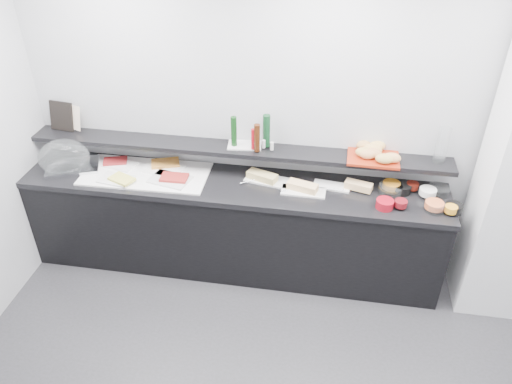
% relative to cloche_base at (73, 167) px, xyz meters
% --- Properties ---
extents(back_wall, '(5.00, 0.02, 2.70)m').
position_rel_cloche_base_xyz_m(back_wall, '(2.12, 0.31, 0.43)').
color(back_wall, '#A8AAAF').
rests_on(back_wall, ground).
extents(ceiling, '(5.00, 5.00, 0.00)m').
position_rel_cloche_base_xyz_m(ceiling, '(2.12, -1.69, 1.78)').
color(ceiling, white).
rests_on(ceiling, back_wall).
extents(buffet_cabinet, '(3.60, 0.60, 0.85)m').
position_rel_cloche_base_xyz_m(buffet_cabinet, '(1.42, 0.01, -0.50)').
color(buffet_cabinet, black).
rests_on(buffet_cabinet, ground).
extents(counter_top, '(3.62, 0.62, 0.05)m').
position_rel_cloche_base_xyz_m(counter_top, '(1.42, 0.01, -0.05)').
color(counter_top, black).
rests_on(counter_top, buffet_cabinet).
extents(wall_shelf, '(3.60, 0.25, 0.04)m').
position_rel_cloche_base_xyz_m(wall_shelf, '(1.42, 0.19, 0.21)').
color(wall_shelf, black).
rests_on(wall_shelf, back_wall).
extents(cloche_base, '(0.52, 0.44, 0.04)m').
position_rel_cloche_base_xyz_m(cloche_base, '(0.00, 0.00, 0.00)').
color(cloche_base, silver).
rests_on(cloche_base, counter_top).
extents(cloche_dome, '(0.51, 0.43, 0.34)m').
position_rel_cloche_base_xyz_m(cloche_dome, '(-0.05, -0.02, 0.11)').
color(cloche_dome, silver).
rests_on(cloche_dome, cloche_base).
extents(linen_runner, '(1.09, 0.54, 0.01)m').
position_rel_cloche_base_xyz_m(linen_runner, '(0.66, 0.02, -0.01)').
color(linen_runner, white).
rests_on(linen_runner, counter_top).
extents(platter_meat_a, '(0.31, 0.24, 0.01)m').
position_rel_cloche_base_xyz_m(platter_meat_a, '(0.39, 0.11, 0.00)').
color(platter_meat_a, white).
rests_on(platter_meat_a, linen_runner).
extents(food_meat_a, '(0.23, 0.19, 0.02)m').
position_rel_cloche_base_xyz_m(food_meat_a, '(0.34, 0.13, 0.02)').
color(food_meat_a, maroon).
rests_on(food_meat_a, platter_meat_a).
extents(platter_salmon, '(0.38, 0.29, 0.01)m').
position_rel_cloche_base_xyz_m(platter_salmon, '(0.79, 0.10, 0.00)').
color(platter_salmon, white).
rests_on(platter_salmon, linen_runner).
extents(food_salmon, '(0.28, 0.23, 0.02)m').
position_rel_cloche_base_xyz_m(food_salmon, '(0.79, 0.17, 0.02)').
color(food_salmon, orange).
rests_on(food_salmon, platter_salmon).
extents(platter_cheese, '(0.30, 0.23, 0.01)m').
position_rel_cloche_base_xyz_m(platter_cheese, '(0.46, -0.13, 0.00)').
color(platter_cheese, white).
rests_on(platter_cheese, linen_runner).
extents(food_cheese, '(0.24, 0.21, 0.02)m').
position_rel_cloche_base_xyz_m(food_cheese, '(0.51, -0.14, 0.02)').
color(food_cheese, '#D5CE53').
rests_on(food_cheese, platter_cheese).
extents(platter_meat_b, '(0.37, 0.29, 0.01)m').
position_rel_cloche_base_xyz_m(platter_meat_b, '(0.91, -0.06, 0.00)').
color(platter_meat_b, silver).
rests_on(platter_meat_b, linen_runner).
extents(food_meat_b, '(0.23, 0.15, 0.02)m').
position_rel_cloche_base_xyz_m(food_meat_b, '(0.94, -0.05, 0.02)').
color(food_meat_b, maroon).
rests_on(food_meat_b, platter_meat_b).
extents(sandwich_plate_left, '(0.42, 0.24, 0.01)m').
position_rel_cloche_base_xyz_m(sandwich_plate_left, '(1.73, 0.09, -0.01)').
color(sandwich_plate_left, silver).
rests_on(sandwich_plate_left, counter_top).
extents(sandwich_food_left, '(0.28, 0.18, 0.06)m').
position_rel_cloche_base_xyz_m(sandwich_food_left, '(1.67, 0.09, 0.02)').
color(sandwich_food_left, tan).
rests_on(sandwich_food_left, sandwich_plate_left).
extents(tongs_left, '(0.14, 0.10, 0.01)m').
position_rel_cloche_base_xyz_m(tongs_left, '(1.56, 0.03, -0.00)').
color(tongs_left, silver).
rests_on(tongs_left, sandwich_plate_left).
extents(sandwich_plate_mid, '(0.36, 0.16, 0.01)m').
position_rel_cloche_base_xyz_m(sandwich_plate_mid, '(2.03, -0.03, -0.01)').
color(sandwich_plate_mid, silver).
rests_on(sandwich_plate_mid, counter_top).
extents(sandwich_food_mid, '(0.27, 0.16, 0.06)m').
position_rel_cloche_base_xyz_m(sandwich_food_mid, '(2.02, -0.01, 0.02)').
color(sandwich_food_mid, '#E0B275').
rests_on(sandwich_food_mid, sandwich_plate_mid).
extents(tongs_mid, '(0.13, 0.10, 0.01)m').
position_rel_cloche_base_xyz_m(tongs_mid, '(1.92, -0.03, -0.00)').
color(tongs_mid, silver).
rests_on(tongs_mid, sandwich_plate_mid).
extents(sandwich_plate_right, '(0.32, 0.17, 0.01)m').
position_rel_cloche_base_xyz_m(sandwich_plate_right, '(2.26, 0.09, -0.01)').
color(sandwich_plate_right, white).
rests_on(sandwich_plate_right, counter_top).
extents(sandwich_food_right, '(0.24, 0.14, 0.06)m').
position_rel_cloche_base_xyz_m(sandwich_food_right, '(2.48, 0.07, 0.02)').
color(sandwich_food_right, '#E3B577').
rests_on(sandwich_food_right, sandwich_plate_right).
extents(tongs_right, '(0.16, 0.02, 0.01)m').
position_rel_cloche_base_xyz_m(tongs_right, '(2.29, 0.02, -0.00)').
color(tongs_right, silver).
rests_on(tongs_right, sandwich_plate_right).
extents(bowl_glass_fruit, '(0.21, 0.21, 0.07)m').
position_rel_cloche_base_xyz_m(bowl_glass_fruit, '(2.74, 0.08, 0.02)').
color(bowl_glass_fruit, white).
rests_on(bowl_glass_fruit, counter_top).
extents(fill_glass_fruit, '(0.15, 0.15, 0.05)m').
position_rel_cloche_base_xyz_m(fill_glass_fruit, '(2.74, 0.12, 0.03)').
color(fill_glass_fruit, orange).
rests_on(fill_glass_fruit, bowl_glass_fruit).
extents(bowl_black_jam, '(0.17, 0.17, 0.07)m').
position_rel_cloche_base_xyz_m(bowl_black_jam, '(2.83, 0.10, 0.02)').
color(bowl_black_jam, black).
rests_on(bowl_black_jam, counter_top).
extents(fill_black_jam, '(0.12, 0.12, 0.05)m').
position_rel_cloche_base_xyz_m(fill_black_jam, '(2.91, 0.14, 0.03)').
color(fill_black_jam, '#4E120B').
rests_on(fill_black_jam, bowl_black_jam).
extents(bowl_glass_cream, '(0.18, 0.18, 0.07)m').
position_rel_cloche_base_xyz_m(bowl_glass_cream, '(3.12, 0.12, 0.02)').
color(bowl_glass_cream, white).
rests_on(bowl_glass_cream, counter_top).
extents(fill_glass_cream, '(0.14, 0.14, 0.05)m').
position_rel_cloche_base_xyz_m(fill_glass_cream, '(3.03, 0.08, 0.03)').
color(fill_glass_cream, white).
rests_on(fill_glass_cream, bowl_glass_cream).
extents(bowl_red_jam, '(0.14, 0.14, 0.07)m').
position_rel_cloche_base_xyz_m(bowl_red_jam, '(2.68, -0.14, 0.02)').
color(bowl_red_jam, maroon).
rests_on(bowl_red_jam, counter_top).
extents(fill_red_jam, '(0.13, 0.13, 0.05)m').
position_rel_cloche_base_xyz_m(fill_red_jam, '(2.80, -0.13, 0.03)').
color(fill_red_jam, '#600D14').
rests_on(fill_red_jam, bowl_red_jam).
extents(bowl_glass_salmon, '(0.16, 0.16, 0.07)m').
position_rel_cloche_base_xyz_m(bowl_glass_salmon, '(3.07, -0.12, 0.02)').
color(bowl_glass_salmon, white).
rests_on(bowl_glass_salmon, counter_top).
extents(fill_glass_salmon, '(0.17, 0.17, 0.05)m').
position_rel_cloche_base_xyz_m(fill_glass_salmon, '(3.06, -0.11, 0.03)').
color(fill_glass_salmon, '#DC6635').
rests_on(fill_glass_salmon, bowl_glass_salmon).
extents(bowl_black_fruit, '(0.14, 0.14, 0.07)m').
position_rel_cloche_base_xyz_m(bowl_black_fruit, '(3.20, -0.11, 0.02)').
color(bowl_black_fruit, black).
rests_on(bowl_black_fruit, counter_top).
extents(fill_black_fruit, '(0.13, 0.13, 0.05)m').
position_rel_cloche_base_xyz_m(fill_black_fruit, '(3.17, -0.14, 0.03)').
color(fill_black_fruit, orange).
rests_on(fill_black_fruit, bowl_black_fruit).
extents(framed_print, '(0.23, 0.10, 0.26)m').
position_rel_cloche_base_xyz_m(framed_print, '(-0.16, 0.26, 0.36)').
color(framed_print, black).
rests_on(framed_print, wall_shelf).
extents(print_art, '(0.21, 0.12, 0.22)m').
position_rel_cloche_base_xyz_m(print_art, '(-0.07, 0.26, 0.36)').
color(print_art, beige).
rests_on(print_art, framed_print).
extents(condiment_tray, '(0.30, 0.20, 0.01)m').
position_rel_cloche_base_xyz_m(condiment_tray, '(1.50, 0.22, 0.24)').
color(condiment_tray, white).
rests_on(condiment_tray, wall_shelf).
extents(bottle_green_a, '(0.06, 0.06, 0.26)m').
position_rel_cloche_base_xyz_m(bottle_green_a, '(1.41, 0.20, 0.37)').
color(bottle_green_a, '#0E3511').
rests_on(bottle_green_a, condiment_tray).
extents(bottle_brown, '(0.06, 0.06, 0.24)m').
position_rel_cloche_base_xyz_m(bottle_brown, '(1.62, 0.13, 0.36)').
color(bottle_brown, '#38190A').
rests_on(bottle_brown, condiment_tray).
extents(bottle_green_b, '(0.08, 0.08, 0.28)m').
position_rel_cloche_base_xyz_m(bottle_green_b, '(1.68, 0.23, 0.38)').
color(bottle_green_b, '#0F371A').
rests_on(bottle_green_b, condiment_tray).
extents(bottle_hot, '(0.05, 0.05, 0.18)m').
position_rel_cloche_base_xyz_m(bottle_hot, '(1.59, 0.16, 0.33)').
color(bottle_hot, '#AD0C17').
rests_on(bottle_hot, condiment_tray).
extents(shaker_salt, '(0.04, 0.04, 0.07)m').
position_rel_cloche_base_xyz_m(shaker_salt, '(1.74, 0.17, 0.28)').
color(shaker_salt, silver).
rests_on(shaker_salt, condiment_tray).
extents(shaker_pepper, '(0.03, 0.03, 0.07)m').
position_rel_cloche_base_xyz_m(shaker_pepper, '(1.67, 0.19, 0.28)').
color(shaker_pepper, silver).
rests_on(shaker_pepper, condiment_tray).
extents(bread_tray, '(0.42, 0.30, 0.02)m').
position_rel_cloche_base_xyz_m(bread_tray, '(2.57, 0.17, 0.24)').
color(bread_tray, maroon).
rests_on(bread_tray, wall_shelf).
extents(bread_roll_nw, '(0.14, 0.11, 0.08)m').
position_rel_cloche_base_xyz_m(bread_roll_nw, '(2.49, 0.28, 0.29)').
color(bread_roll_nw, '#B68245').
rests_on(bread_roll_nw, bread_tray).
extents(bread_roll_n, '(0.17, 0.13, 0.08)m').
position_rel_cloche_base_xyz_m(bread_roll_n, '(2.60, 0.29, 0.29)').
color(bread_roll_n, '#D7A752').
rests_on(bread_roll_n, bread_tray).
extents(bread_roll_ne, '(0.17, 0.12, 0.08)m').
position_rel_cloche_base_xyz_m(bread_roll_ne, '(2.56, 0.23, 0.29)').
color(bread_roll_ne, tan).
rests_on(bread_roll_ne, bread_tray).
extents(bread_roll_sw, '(0.14, 0.09, 0.08)m').
position_rel_cloche_base_xyz_m(bread_roll_sw, '(2.52, 0.13, 0.29)').
color(bread_roll_sw, '#C2834A').
rests_on(bread_roll_sw, bread_tray).
extents(bread_roll_s, '(0.15, 0.09, 0.08)m').
position_rel_cloche_base_xyz_m(bread_roll_s, '(2.65, 0.08, 0.29)').
color(bread_roll_s, tan).
rests_on(bread_roll_s, bread_tray).
extents(bread_roll_se, '(0.15, 0.10, 0.08)m').
position_rel_cloche_base_xyz_m(bread_roll_se, '(2.71, 0.11, 0.29)').
color(bread_roll_se, tan).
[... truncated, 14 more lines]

